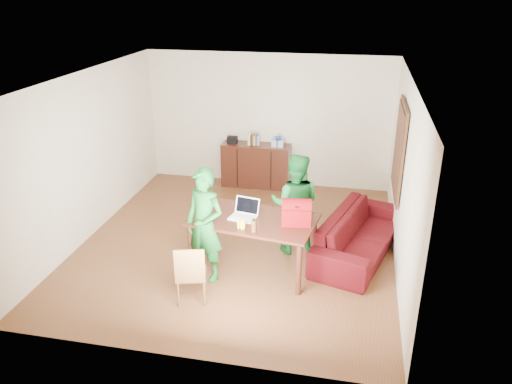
% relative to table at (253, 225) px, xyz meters
% --- Properties ---
extents(room, '(5.20, 5.70, 2.90)m').
position_rel_table_xyz_m(room, '(-0.40, 0.84, 0.58)').
color(room, '#462711').
rests_on(room, ground).
extents(table, '(1.91, 1.25, 0.84)m').
position_rel_table_xyz_m(table, '(0.00, 0.00, 0.00)').
color(table, black).
rests_on(table, ground).
extents(chair, '(0.47, 0.46, 0.86)m').
position_rel_table_xyz_m(chair, '(-0.64, -0.96, -0.47)').
color(chair, brown).
rests_on(chair, ground).
extents(person_near, '(0.72, 0.60, 1.68)m').
position_rel_table_xyz_m(person_near, '(-0.62, -0.35, 0.11)').
color(person_near, '#145B1D').
rests_on(person_near, ground).
extents(person_far, '(0.79, 0.61, 1.62)m').
position_rel_table_xyz_m(person_far, '(0.52, 0.68, 0.08)').
color(person_far, '#166425').
rests_on(person_far, ground).
extents(laptop, '(0.41, 0.32, 0.26)m').
position_rel_table_xyz_m(laptop, '(-0.15, -0.03, 0.16)').
color(laptop, white).
rests_on(laptop, table).
extents(bananas, '(0.17, 0.12, 0.06)m').
position_rel_table_xyz_m(bananas, '(-0.09, -0.38, 0.14)').
color(bananas, gold).
rests_on(bananas, table).
extents(bottle, '(0.08, 0.08, 0.19)m').
position_rel_table_xyz_m(bottle, '(0.09, -0.40, 0.20)').
color(bottle, '#5A3514').
rests_on(bottle, table).
extents(red_bag, '(0.44, 0.29, 0.30)m').
position_rel_table_xyz_m(red_bag, '(0.63, -0.05, 0.26)').
color(red_bag, maroon).
rests_on(red_bag, table).
extents(sofa, '(1.49, 2.41, 0.66)m').
position_rel_table_xyz_m(sofa, '(1.54, 0.79, -0.40)').
color(sofa, '#390807').
rests_on(sofa, ground).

